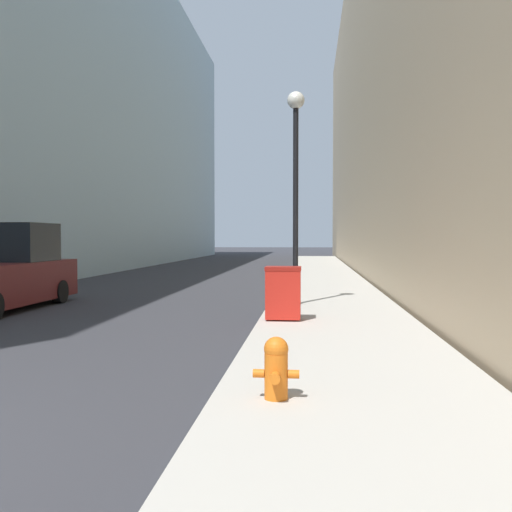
% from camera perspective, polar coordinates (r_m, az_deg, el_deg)
% --- Properties ---
extents(sidewalk_right, '(3.25, 60.00, 0.14)m').
position_cam_1_polar(sidewalk_right, '(21.65, 6.95, -2.80)').
color(sidewalk_right, '#B7B2A8').
rests_on(sidewalk_right, ground).
extents(building_left_glass, '(12.00, 60.00, 19.96)m').
position_cam_1_polar(building_left_glass, '(34.64, -23.28, 15.34)').
color(building_left_glass, '#99B7C6').
rests_on(building_left_glass, ground).
extents(building_right_stone, '(12.00, 60.00, 18.74)m').
position_cam_1_polar(building_right_stone, '(31.63, 21.30, 15.55)').
color(building_right_stone, tan).
rests_on(building_right_stone, ground).
extents(fire_hydrant, '(0.49, 0.37, 0.66)m').
position_cam_1_polar(fire_hydrant, '(6.08, 2.02, -10.99)').
color(fire_hydrant, orange).
rests_on(fire_hydrant, sidewalk_right).
extents(trash_bin, '(0.73, 0.58, 1.10)m').
position_cam_1_polar(trash_bin, '(11.72, 2.74, -3.67)').
color(trash_bin, red).
rests_on(trash_bin, sidewalk_right).
extents(lamppost, '(0.44, 0.44, 5.37)m').
position_cam_1_polar(lamppost, '(14.59, 3.99, 8.75)').
color(lamppost, black).
rests_on(lamppost, sidewalk_right).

